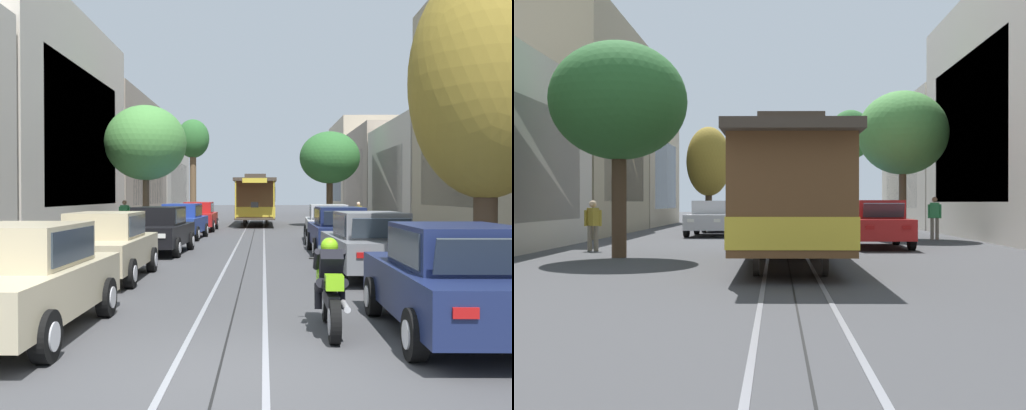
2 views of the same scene
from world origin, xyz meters
TOP-DOWN VIEW (x-y plane):
  - ground_plane at (0.00, 23.80)m, footprint 160.00×160.00m
  - trolley_track_rails at (0.00, 27.75)m, footprint 1.14×67.50m
  - building_facade_left at (-10.20, 27.70)m, footprint 5.87×59.20m
  - building_facade_right at (10.12, 27.42)m, footprint 5.50×59.20m
  - parked_car_beige_near_left at (-2.95, 1.79)m, footprint 2.01×4.36m
  - parked_car_beige_second_left at (-3.24, 7.34)m, footprint 2.05×4.38m
  - parked_car_black_mid_left at (-3.06, 13.45)m, footprint 2.12×4.41m
  - parked_car_blue_fourth_left at (-3.18, 20.02)m, footprint 2.13×4.42m
  - parked_car_red_fifth_left at (-3.08, 25.93)m, footprint 2.02×4.37m
  - parked_car_navy_near_right at (3.20, 1.86)m, footprint 2.01×4.36m
  - parked_car_grey_second_right at (3.07, 7.79)m, footprint 2.08×4.40m
  - parked_car_navy_mid_right at (3.05, 13.34)m, footprint 2.01×4.36m
  - parked_car_silver_fourth_right at (3.22, 18.25)m, footprint 2.14×4.42m
  - street_tree_kerb_left_second at (-4.92, 20.58)m, footprint 3.73×4.06m
  - street_tree_kerb_left_mid at (-4.82, 37.93)m, footprint 2.47×2.07m
  - street_tree_kerb_right_near at (4.71, 4.70)m, footprint 2.89×3.01m
  - street_tree_kerb_right_second at (4.60, 30.04)m, footprint 3.73×3.79m
  - cable_car_trolley at (-0.00, 32.53)m, footprint 2.58×9.14m
  - motorcycle_with_rider at (1.48, 2.06)m, footprint 0.56×1.99m
  - pedestrian_on_left_pavement at (-6.08, 21.27)m, footprint 0.55×0.27m
  - pedestrian_on_right_pavement at (6.00, 27.59)m, footprint 0.55×0.41m

SIDE VIEW (x-z plane):
  - ground_plane at x=0.00m, z-range 0.00..0.00m
  - trolley_track_rails at x=0.00m, z-range 0.00..0.01m
  - motorcycle_with_rider at x=1.48m, z-range -0.04..1.33m
  - parked_car_beige_near_left at x=-2.95m, z-range 0.01..1.59m
  - parked_car_beige_second_left at x=-3.24m, z-range 0.01..1.59m
  - parked_car_black_mid_left at x=-3.06m, z-range 0.01..1.59m
  - parked_car_blue_fourth_left at x=-3.18m, z-range 0.01..1.59m
  - parked_car_red_fifth_left at x=-3.08m, z-range 0.01..1.59m
  - parked_car_navy_near_right at x=3.20m, z-range 0.01..1.59m
  - parked_car_grey_second_right at x=3.07m, z-range 0.01..1.59m
  - parked_car_navy_mid_right at x=3.05m, z-range 0.01..1.59m
  - parked_car_silver_fourth_right at x=3.22m, z-range 0.01..1.59m
  - pedestrian_on_right_pavement at x=6.00m, z-range 0.10..1.67m
  - pedestrian_on_left_pavement at x=-6.08m, z-range 0.12..1.84m
  - cable_car_trolley at x=0.00m, z-range 0.02..3.30m
  - street_tree_kerb_right_near at x=4.71m, z-range 0.92..7.34m
  - building_facade_right at x=10.12m, z-range -1.00..9.38m
  - street_tree_kerb_right_second at x=4.60m, z-range 1.31..7.21m
  - building_facade_left at x=-10.20m, z-range -0.75..9.41m
  - street_tree_kerb_left_second at x=-4.92m, z-range 1.31..7.42m
  - street_tree_kerb_left_mid at x=-4.82m, z-range 2.10..9.78m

